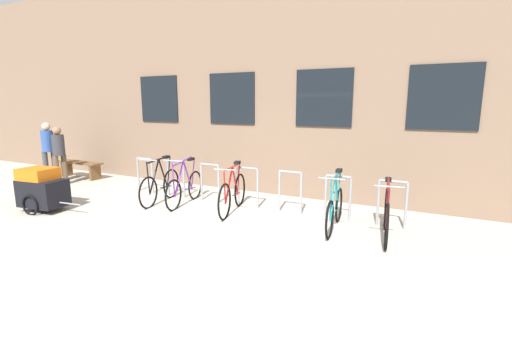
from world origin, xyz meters
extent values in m
plane|color=#B2ADA0|center=(0.00, 0.00, 0.00)|extent=(42.00, 42.00, 0.00)
cube|color=#7A604C|center=(0.00, 5.92, 2.81)|extent=(28.00, 5.44, 5.61)
cube|color=black|center=(-3.60, 3.18, 2.35)|extent=(1.30, 0.04, 1.26)
cube|color=black|center=(-1.20, 3.18, 2.35)|extent=(1.30, 0.04, 1.26)
cube|color=black|center=(1.20, 3.18, 2.35)|extent=(1.30, 0.04, 1.26)
cube|color=black|center=(3.60, 3.18, 2.35)|extent=(1.30, 0.04, 1.26)
cylinder|color=gray|center=(-3.27, 1.90, 0.43)|extent=(0.05, 0.05, 0.86)
cylinder|color=gray|center=(-2.79, 1.90, 0.43)|extent=(0.05, 0.05, 0.86)
cylinder|color=gray|center=(-3.03, 1.90, 0.86)|extent=(0.48, 0.05, 0.05)
cylinder|color=gray|center=(-2.27, 1.90, 0.43)|extent=(0.05, 0.05, 0.86)
cylinder|color=gray|center=(-1.79, 1.90, 0.43)|extent=(0.05, 0.05, 0.86)
cylinder|color=gray|center=(-2.03, 1.90, 0.86)|extent=(0.48, 0.05, 0.05)
cylinder|color=gray|center=(-1.27, 1.90, 0.43)|extent=(0.05, 0.05, 0.86)
cylinder|color=gray|center=(-0.79, 1.90, 0.43)|extent=(0.05, 0.05, 0.86)
cylinder|color=gray|center=(-1.03, 1.90, 0.86)|extent=(0.48, 0.05, 0.05)
cylinder|color=gray|center=(-0.27, 1.90, 0.43)|extent=(0.05, 0.05, 0.86)
cylinder|color=gray|center=(0.21, 1.90, 0.43)|extent=(0.05, 0.05, 0.86)
cylinder|color=gray|center=(-0.03, 1.90, 0.86)|extent=(0.48, 0.05, 0.05)
cylinder|color=gray|center=(0.73, 1.90, 0.43)|extent=(0.05, 0.05, 0.86)
cylinder|color=gray|center=(1.21, 1.90, 0.43)|extent=(0.05, 0.05, 0.86)
cylinder|color=gray|center=(0.97, 1.90, 0.86)|extent=(0.48, 0.05, 0.05)
cylinder|color=gray|center=(1.73, 1.90, 0.43)|extent=(0.05, 0.05, 0.86)
cylinder|color=gray|center=(2.21, 1.90, 0.43)|extent=(0.05, 0.05, 0.86)
cylinder|color=gray|center=(1.97, 1.90, 0.86)|extent=(0.48, 0.05, 0.05)
cylinder|color=gray|center=(2.73, 1.90, 0.43)|extent=(0.05, 0.05, 0.86)
cylinder|color=gray|center=(3.21, 1.90, 0.43)|extent=(0.05, 0.05, 0.86)
cylinder|color=gray|center=(2.97, 1.90, 0.86)|extent=(0.48, 0.05, 0.05)
torus|color=black|center=(2.02, 1.82, 0.32)|extent=(0.12, 0.67, 0.67)
torus|color=black|center=(2.14, 0.83, 0.32)|extent=(0.12, 0.67, 0.67)
cylinder|color=teal|center=(2.11, 1.10, 0.62)|extent=(0.09, 0.48, 0.73)
cylinder|color=teal|center=(2.06, 1.48, 0.63)|extent=(0.08, 0.35, 0.73)
cylinder|color=teal|center=(2.09, 1.26, 0.98)|extent=(0.13, 0.77, 0.04)
cylinder|color=teal|center=(2.05, 1.57, 0.29)|extent=(0.09, 0.50, 0.07)
cylinder|color=teal|center=(2.03, 1.73, 0.65)|extent=(0.05, 0.20, 0.68)
cylinder|color=teal|center=(2.14, 0.85, 0.65)|extent=(0.04, 0.08, 0.67)
cube|color=black|center=(2.04, 1.64, 1.02)|extent=(0.12, 0.21, 0.06)
cylinder|color=gray|center=(2.13, 0.88, 1.01)|extent=(0.44, 0.08, 0.03)
torus|color=black|center=(-1.48, 1.93, 0.32)|extent=(0.17, 0.68, 0.69)
torus|color=black|center=(-1.28, 0.91, 0.32)|extent=(0.17, 0.68, 0.69)
cylinder|color=#722D99|center=(-1.33, 1.19, 0.65)|extent=(0.13, 0.50, 0.77)
cylinder|color=#722D99|center=(-1.41, 1.59, 0.61)|extent=(0.11, 0.37, 0.69)
cylinder|color=#722D99|center=(-1.37, 1.36, 0.99)|extent=(0.19, 0.81, 0.11)
cylinder|color=#722D99|center=(-1.43, 1.67, 0.30)|extent=(0.13, 0.52, 0.07)
cylinder|color=#722D99|center=(-1.46, 1.84, 0.63)|extent=(0.06, 0.20, 0.63)
cylinder|color=#722D99|center=(-1.28, 0.93, 0.67)|extent=(0.04, 0.08, 0.70)
cube|color=black|center=(-1.44, 1.75, 0.98)|extent=(0.14, 0.22, 0.06)
cylinder|color=gray|center=(-1.29, 0.96, 1.05)|extent=(0.44, 0.11, 0.03)
torus|color=black|center=(-0.23, 1.90, 0.35)|extent=(0.21, 0.72, 0.74)
torus|color=black|center=(0.02, 0.88, 0.35)|extent=(0.21, 0.72, 0.74)
cylinder|color=red|center=(-0.05, 1.16, 0.62)|extent=(0.15, 0.50, 0.67)
cylinder|color=red|center=(-0.15, 1.56, 0.63)|extent=(0.12, 0.37, 0.68)
cylinder|color=red|center=(-0.09, 1.33, 0.95)|extent=(0.23, 0.80, 0.05)
cylinder|color=red|center=(-0.17, 1.65, 0.32)|extent=(0.15, 0.52, 0.08)
cylinder|color=red|center=(-0.21, 1.81, 0.65)|extent=(0.07, 0.20, 0.62)
cylinder|color=red|center=(0.01, 0.91, 0.65)|extent=(0.05, 0.08, 0.60)
cube|color=black|center=(-0.19, 1.73, 0.99)|extent=(0.14, 0.22, 0.06)
cylinder|color=gray|center=(0.01, 0.93, 0.98)|extent=(0.43, 0.13, 0.03)
torus|color=black|center=(2.88, 1.84, 0.36)|extent=(0.17, 0.75, 0.75)
torus|color=black|center=(3.06, 0.79, 0.36)|extent=(0.17, 0.75, 0.75)
cylinder|color=maroon|center=(3.01, 1.07, 0.63)|extent=(0.12, 0.51, 0.67)
cylinder|color=maroon|center=(2.94, 1.49, 0.60)|extent=(0.10, 0.38, 0.61)
cylinder|color=maroon|center=(2.98, 1.25, 0.93)|extent=(0.18, 0.83, 0.09)
cylinder|color=maroon|center=(2.93, 1.57, 0.33)|extent=(0.11, 0.53, 0.08)
cylinder|color=maroon|center=(2.90, 1.75, 0.63)|extent=(0.06, 0.20, 0.55)
cylinder|color=maroon|center=(3.06, 0.81, 0.65)|extent=(0.04, 0.08, 0.60)
cube|color=black|center=(2.91, 1.66, 0.93)|extent=(0.13, 0.21, 0.06)
cylinder|color=gray|center=(3.05, 0.84, 0.98)|extent=(0.44, 0.10, 0.03)
torus|color=black|center=(-2.06, 1.76, 0.34)|extent=(0.17, 0.71, 0.71)
torus|color=black|center=(-1.88, 0.79, 0.34)|extent=(0.17, 0.71, 0.71)
cylinder|color=black|center=(-1.93, 1.06, 0.65)|extent=(0.12, 0.47, 0.74)
cylinder|color=black|center=(-2.00, 1.43, 0.63)|extent=(0.10, 0.34, 0.71)
cylinder|color=black|center=(-1.96, 1.21, 0.99)|extent=(0.18, 0.75, 0.07)
cylinder|color=black|center=(-2.01, 1.52, 0.31)|extent=(0.12, 0.49, 0.07)
cylinder|color=black|center=(-2.04, 1.67, 0.66)|extent=(0.06, 0.20, 0.65)
cylinder|color=black|center=(-1.88, 0.82, 0.67)|extent=(0.04, 0.08, 0.68)
cube|color=black|center=(-2.03, 1.58, 1.01)|extent=(0.14, 0.22, 0.06)
cylinder|color=gray|center=(-1.88, 0.84, 1.04)|extent=(0.44, 0.11, 0.03)
cube|color=black|center=(-3.67, -0.40, 0.39)|extent=(0.97, 0.70, 0.56)
cube|color=orange|center=(-3.76, -0.42, 0.79)|extent=(0.74, 0.65, 0.24)
torus|color=black|center=(-3.71, -0.08, 0.20)|extent=(0.43, 0.09, 0.43)
torus|color=black|center=(-3.63, -0.73, 0.20)|extent=(0.43, 0.09, 0.43)
cylinder|color=gray|center=(-2.95, -0.32, 0.22)|extent=(0.55, 0.10, 0.03)
cube|color=brown|center=(-6.10, 2.33, 0.48)|extent=(1.62, 0.40, 0.05)
cube|color=brown|center=(-6.75, 2.33, 0.23)|extent=(0.08, 0.36, 0.45)
cube|color=brown|center=(-5.45, 2.33, 0.23)|extent=(0.08, 0.36, 0.45)
cylinder|color=#3F3F42|center=(-6.09, 1.51, 0.45)|extent=(0.14, 0.14, 0.91)
cylinder|color=#3F3F42|center=(-6.19, 1.32, 0.45)|extent=(0.14, 0.14, 0.91)
cylinder|color=#2D4C8C|center=(-6.14, 1.42, 1.20)|extent=(0.32, 0.32, 0.59)
sphere|color=#D1A889|center=(-6.14, 1.42, 1.60)|extent=(0.22, 0.22, 0.22)
cylinder|color=brown|center=(-5.71, 1.31, 0.42)|extent=(0.14, 0.14, 0.83)
cylinder|color=brown|center=(-5.67, 1.52, 0.42)|extent=(0.14, 0.14, 0.83)
cylinder|color=#333338|center=(-5.69, 1.42, 1.11)|extent=(0.32, 0.32, 0.56)
sphere|color=#8C664C|center=(-5.69, 1.42, 1.50)|extent=(0.22, 0.22, 0.22)
cube|color=maroon|center=(-5.32, 0.89, 0.22)|extent=(0.33, 0.28, 0.44)
camera|label=1|loc=(3.88, -5.07, 2.23)|focal=26.35mm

